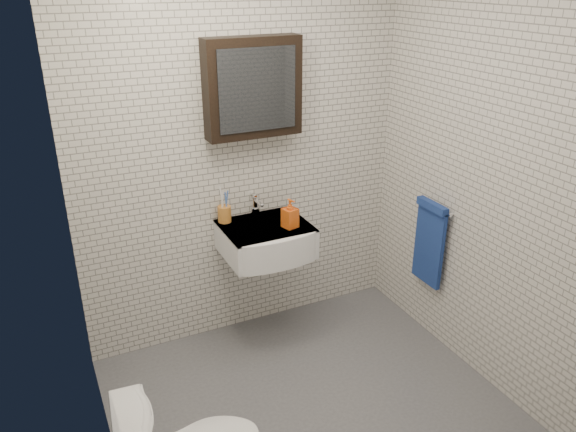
% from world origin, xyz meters
% --- Properties ---
extents(ground, '(2.20, 2.00, 0.01)m').
position_xyz_m(ground, '(0.00, 0.00, 0.01)').
color(ground, '#505258').
rests_on(ground, ground).
extents(room_shell, '(2.22, 2.02, 2.51)m').
position_xyz_m(room_shell, '(0.00, 0.00, 1.47)').
color(room_shell, silver).
rests_on(room_shell, ground).
extents(washbasin, '(0.55, 0.50, 0.20)m').
position_xyz_m(washbasin, '(0.05, 0.73, 0.76)').
color(washbasin, white).
rests_on(washbasin, room_shell).
extents(faucet, '(0.06, 0.20, 0.15)m').
position_xyz_m(faucet, '(0.05, 0.93, 0.92)').
color(faucet, silver).
rests_on(faucet, washbasin).
extents(mirror_cabinet, '(0.60, 0.15, 0.60)m').
position_xyz_m(mirror_cabinet, '(0.05, 0.93, 1.70)').
color(mirror_cabinet, black).
rests_on(mirror_cabinet, room_shell).
extents(towel_rail, '(0.09, 0.30, 0.58)m').
position_xyz_m(towel_rail, '(1.04, 0.35, 0.72)').
color(towel_rail, silver).
rests_on(towel_rail, room_shell).
extents(toothbrush_cup, '(0.11, 0.11, 0.24)m').
position_xyz_m(toothbrush_cup, '(-0.16, 0.94, 0.91)').
color(toothbrush_cup, '#BF792F').
rests_on(toothbrush_cup, washbasin).
extents(soap_bottle, '(0.10, 0.11, 0.19)m').
position_xyz_m(soap_bottle, '(0.18, 0.68, 0.94)').
color(soap_bottle, orange).
rests_on(soap_bottle, washbasin).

